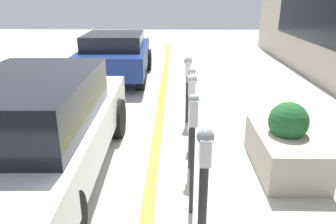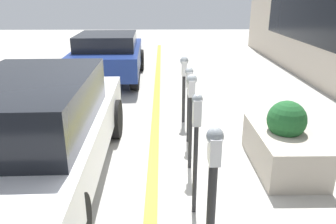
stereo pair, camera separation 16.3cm
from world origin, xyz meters
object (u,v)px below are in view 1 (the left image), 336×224
Objects in this scene: parking_meter_farthest at (188,76)px; parking_meter_fourth at (191,88)px; planter_box at (285,145)px; parked_car_middle at (38,128)px; parked_car_rear at (116,54)px; parking_meter_nearest at (203,189)px; parking_meter_second at (193,132)px; parking_meter_middle at (191,101)px.

parking_meter_fourth is at bearing -178.59° from parking_meter_farthest.
parking_meter_fourth is 1.00× the size of parking_meter_farthest.
parked_car_middle is (-0.40, 3.48, 0.43)m from planter_box.
parking_meter_fourth is 0.28× the size of parked_car_middle.
parked_car_rear is (5.85, -0.04, -0.05)m from parked_car_middle.
planter_box is at bearing -84.84° from parked_car_middle.
parking_meter_farthest is at bearing -0.21° from parking_meter_nearest.
parking_meter_farthest reaches higher than parking_meter_fourth.
parking_meter_second reaches higher than parking_meter_fourth.
parking_meter_fourth is at bearing -2.66° from parking_meter_middle.
parked_car_rear is at bearing 16.98° from parking_meter_second.
parking_meter_nearest is 1.01m from parking_meter_second.
parking_meter_middle is (2.07, 0.00, 0.09)m from parking_meter_nearest.
parking_meter_middle is at bearing -1.69° from parking_meter_second.
parked_car_middle is at bearing 137.20° from parking_meter_farthest.
parking_meter_nearest is 2.08m from parking_meter_middle.
parking_meter_nearest is 0.98× the size of planter_box.
parking_meter_nearest is 1.02× the size of parking_meter_second.
parking_meter_farthest is at bearing -0.59° from parking_meter_middle.
parking_meter_nearest is 0.38× the size of parked_car_rear.
parking_meter_middle is at bearing 177.34° from parking_meter_fourth.
parking_meter_second is at bearing 127.11° from planter_box.
parking_meter_nearest reaches higher than parked_car_rear.
parking_meter_second is 0.31× the size of parked_car_middle.
parking_meter_nearest is 3.94m from parking_meter_farthest.
parking_meter_middle is 1.07× the size of parking_meter_farthest.
parking_meter_fourth is (0.92, -0.04, -0.08)m from parking_meter_middle.
parking_meter_nearest is 1.05× the size of parking_meter_middle.
parking_meter_nearest is 3.00m from parking_meter_fourth.
parking_meter_farthest is at bearing -0.99° from parking_meter_second.
parking_meter_fourth is at bearing 56.54° from planter_box.
planter_box is 6.45m from parked_car_rear.
parking_meter_second is 2.00m from parking_meter_fourth.
parking_meter_farthest is (1.87, -0.02, -0.10)m from parking_meter_middle.
parked_car_rear is (5.45, 3.44, 0.38)m from planter_box.
parking_meter_nearest reaches higher than parking_meter_farthest.
parking_meter_middle is 2.12m from parked_car_middle.
parked_car_rear is (4.54, 2.07, -0.24)m from parking_meter_fourth.
parked_car_middle is (-1.31, 2.11, -0.19)m from parking_meter_fourth.
parked_car_rear is at bearing 20.35° from parking_meter_middle.
parked_car_rear reaches higher than parking_meter_fourth.
parked_car_middle is at bearing 50.80° from parking_meter_nearest.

